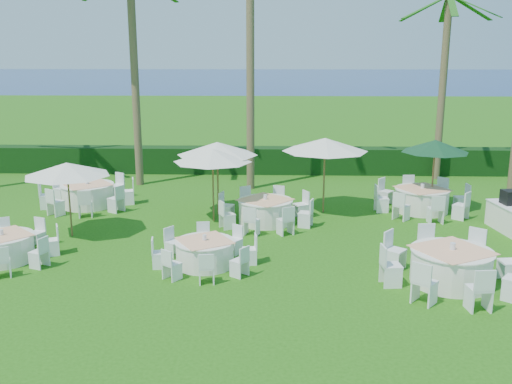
# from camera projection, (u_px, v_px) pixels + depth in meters

# --- Properties ---
(ground) EXTENTS (120.00, 120.00, 0.00)m
(ground) POSITION_uv_depth(u_px,v_px,m) (227.00, 266.00, 15.08)
(ground) COLOR #1F580F
(ground) RESTS_ON ground
(hedge) EXTENTS (34.00, 1.00, 1.20)m
(hedge) POSITION_uv_depth(u_px,v_px,m) (247.00, 160.00, 26.58)
(hedge) COLOR black
(hedge) RESTS_ON ground
(ocean) EXTENTS (260.00, 260.00, 0.00)m
(ocean) POSITION_uv_depth(u_px,v_px,m) (268.00, 80.00, 114.06)
(ocean) COLOR navy
(ocean) RESTS_ON ground
(banquet_table_a) EXTENTS (2.83, 2.83, 0.89)m
(banquet_table_a) POSITION_uv_depth(u_px,v_px,m) (3.00, 247.00, 15.40)
(banquet_table_a) COLOR white
(banquet_table_a) RESTS_ON ground
(banquet_table_b) EXTENTS (2.78, 2.78, 0.85)m
(banquet_table_b) POSITION_uv_depth(u_px,v_px,m) (205.00, 252.00, 15.05)
(banquet_table_b) COLOR white
(banquet_table_b) RESTS_ON ground
(banquet_table_c) EXTENTS (3.48, 3.48, 1.04)m
(banquet_table_c) POSITION_uv_depth(u_px,v_px,m) (451.00, 266.00, 13.87)
(banquet_table_c) COLOR white
(banquet_table_c) RESTS_ON ground
(banquet_table_d) EXTENTS (3.33, 3.33, 1.00)m
(banquet_table_d) POSITION_uv_depth(u_px,v_px,m) (88.00, 194.00, 20.86)
(banquet_table_d) COLOR white
(banquet_table_d) RESTS_ON ground
(banquet_table_e) EXTENTS (3.15, 3.15, 0.96)m
(banquet_table_e) POSITION_uv_depth(u_px,v_px,m) (265.00, 211.00, 18.82)
(banquet_table_e) COLOR white
(banquet_table_e) RESTS_ON ground
(banquet_table_f) EXTENTS (3.34, 3.34, 1.00)m
(banquet_table_f) POSITION_uv_depth(u_px,v_px,m) (422.00, 199.00, 20.18)
(banquet_table_f) COLOR white
(banquet_table_f) RESTS_ON ground
(umbrella_a) EXTENTS (2.57, 2.57, 2.30)m
(umbrella_a) POSITION_uv_depth(u_px,v_px,m) (67.00, 169.00, 17.07)
(umbrella_a) COLOR brown
(umbrella_a) RESTS_ON ground
(umbrella_b) EXTENTS (2.58, 2.58, 2.45)m
(umbrella_b) POSITION_uv_depth(u_px,v_px,m) (213.00, 155.00, 18.57)
(umbrella_b) COLOR brown
(umbrella_b) RESTS_ON ground
(umbrella_c) EXTENTS (2.76, 2.76, 2.55)m
(umbrella_c) POSITION_uv_depth(u_px,v_px,m) (217.00, 149.00, 19.32)
(umbrella_c) COLOR brown
(umbrella_c) RESTS_ON ground
(umbrella_d) EXTENTS (2.98, 2.98, 2.65)m
(umbrella_d) POSITION_uv_depth(u_px,v_px,m) (325.00, 145.00, 19.58)
(umbrella_d) COLOR brown
(umbrella_d) RESTS_ON ground
(umbrella_green) EXTENTS (2.36, 2.36, 2.53)m
(umbrella_green) POSITION_uv_depth(u_px,v_px,m) (435.00, 146.00, 19.96)
(umbrella_green) COLOR brown
(umbrella_green) RESTS_ON ground
(palm_b) EXTENTS (4.30, 4.34, 8.54)m
(palm_b) POSITION_uv_depth(u_px,v_px,m) (135.00, 72.00, 23.26)
(palm_b) COLOR brown
(palm_b) RESTS_ON ground
(palm_c) EXTENTS (4.15, 4.40, 12.75)m
(palm_c) POSITION_uv_depth(u_px,v_px,m) (250.00, 16.00, 22.06)
(palm_c) COLOR brown
(palm_c) RESTS_ON ground
(palm_d) EXTENTS (4.21, 4.38, 7.83)m
(palm_d) POSITION_uv_depth(u_px,v_px,m) (443.00, 80.00, 24.49)
(palm_d) COLOR brown
(palm_d) RESTS_ON ground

